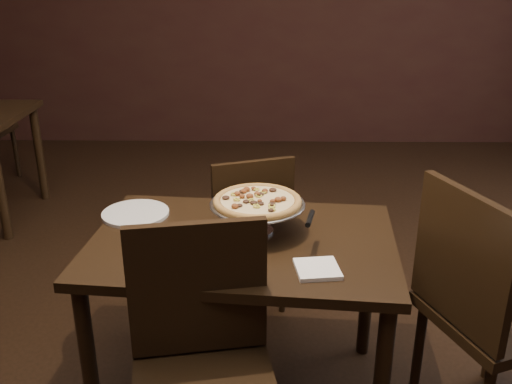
{
  "coord_description": "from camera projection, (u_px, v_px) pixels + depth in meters",
  "views": [
    {
      "loc": [
        0.01,
        -2.01,
        1.67
      ],
      "look_at": [
        -0.02,
        -0.05,
        0.88
      ],
      "focal_mm": 40.0,
      "sensor_mm": 36.0,
      "label": 1
    }
  ],
  "objects": [
    {
      "name": "packet_caddy",
      "position": [
        174.0,
        239.0,
        2.08
      ],
      "size": [
        0.08,
        0.08,
        0.06
      ],
      "rotation": [
        0.0,
        0.0,
        -0.07
      ],
      "color": "black",
      "rests_on": "dining_table"
    },
    {
      "name": "napkin_stack",
      "position": [
        317.0,
        269.0,
        1.91
      ],
      "size": [
        0.16,
        0.16,
        0.02
      ],
      "primitive_type": "cube",
      "rotation": [
        0.0,
        0.0,
        0.13
      ],
      "color": "white",
      "rests_on": "dining_table"
    },
    {
      "name": "chair_far",
      "position": [
        247.0,
        227.0,
        2.81
      ],
      "size": [
        0.5,
        0.5,
        0.84
      ],
      "rotation": [
        0.0,
        0.0,
        3.47
      ],
      "color": "black",
      "rests_on": "ground"
    },
    {
      "name": "chair_near",
      "position": [
        203.0,
        365.0,
        1.76
      ],
      "size": [
        0.51,
        0.51,
        0.94
      ],
      "rotation": [
        0.0,
        0.0,
        0.18
      ],
      "color": "black",
      "rests_on": "ground"
    },
    {
      "name": "dining_table",
      "position": [
        243.0,
        261.0,
        2.17
      ],
      "size": [
        1.2,
        0.86,
        0.71
      ],
      "rotation": [
        0.0,
        0.0,
        -0.09
      ],
      "color": "black",
      "rests_on": "ground"
    },
    {
      "name": "parmesan_shaker",
      "position": [
        217.0,
        235.0,
        2.07
      ],
      "size": [
        0.05,
        0.05,
        0.09
      ],
      "color": "#F7EBC0",
      "rests_on": "dining_table"
    },
    {
      "name": "serving_spatula",
      "position": [
        310.0,
        219.0,
        2.02
      ],
      "size": [
        0.14,
        0.14,
        0.02
      ],
      "rotation": [
        0.0,
        0.0,
        -0.2
      ],
      "color": "silver",
      "rests_on": "pizza_stand"
    },
    {
      "name": "room",
      "position": [
        281.0,
        46.0,
        1.98
      ],
      "size": [
        6.04,
        7.04,
        2.84
      ],
      "color": "black",
      "rests_on": "ground"
    },
    {
      "name": "plate_near",
      "position": [
        217.0,
        266.0,
        1.93
      ],
      "size": [
        0.26,
        0.26,
        0.01
      ],
      "primitive_type": "cylinder",
      "color": "silver",
      "rests_on": "dining_table"
    },
    {
      "name": "pepper_flake_shaker",
      "position": [
        193.0,
        246.0,
        1.96
      ],
      "size": [
        0.07,
        0.07,
        0.12
      ],
      "color": "maroon",
      "rests_on": "dining_table"
    },
    {
      "name": "pizza_stand",
      "position": [
        257.0,
        202.0,
        2.15
      ],
      "size": [
        0.36,
        0.36,
        0.15
      ],
      "color": "silver",
      "rests_on": "dining_table"
    },
    {
      "name": "chair_side",
      "position": [
        484.0,
        305.0,
        2.03
      ],
      "size": [
        0.6,
        0.6,
        0.99
      ],
      "rotation": [
        0.0,
        0.0,
        1.94
      ],
      "color": "black",
      "rests_on": "ground"
    },
    {
      "name": "plate_left",
      "position": [
        136.0,
        213.0,
        2.33
      ],
      "size": [
        0.27,
        0.27,
        0.01
      ],
      "primitive_type": "cylinder",
      "color": "silver",
      "rests_on": "dining_table"
    }
  ]
}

